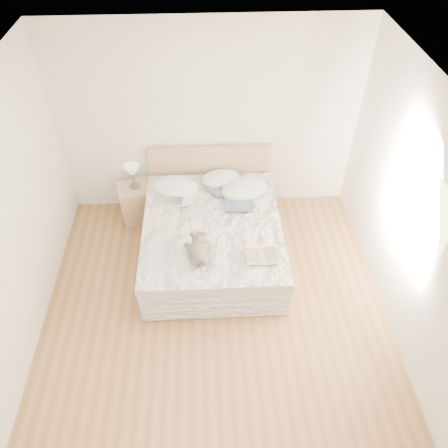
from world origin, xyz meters
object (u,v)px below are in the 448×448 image
(nightstand, at_px, (137,203))
(childrens_book, at_px, (262,256))
(table_lamp, at_px, (132,172))
(teddy_bear, at_px, (198,255))
(bed, at_px, (212,234))
(photo_book, at_px, (184,201))

(nightstand, bearing_deg, childrens_book, -41.68)
(table_lamp, bearing_deg, teddy_bear, -58.83)
(bed, xyz_separation_m, teddy_bear, (-0.18, -0.68, 0.34))
(photo_book, xyz_separation_m, teddy_bear, (0.17, -0.99, 0.02))
(bed, height_order, table_lamp, bed)
(nightstand, bearing_deg, table_lamp, 41.02)
(bed, distance_m, nightstand, 1.28)
(nightstand, height_order, photo_book, photo_book)
(nightstand, bearing_deg, photo_book, -30.75)
(photo_book, bearing_deg, table_lamp, 155.08)
(photo_book, relative_size, childrens_book, 0.76)
(table_lamp, height_order, childrens_book, table_lamp)
(bed, distance_m, childrens_book, 0.95)
(bed, xyz_separation_m, table_lamp, (-1.04, 0.74, 0.50))
(teddy_bear, bearing_deg, table_lamp, 119.14)
(teddy_bear, bearing_deg, nightstand, 119.87)
(table_lamp, xyz_separation_m, childrens_book, (1.59, -1.44, -0.18))
(nightstand, bearing_deg, bed, -34.62)
(nightstand, height_order, teddy_bear, teddy_bear)
(bed, relative_size, childrens_book, 5.28)
(teddy_bear, bearing_deg, bed, 73.13)
(bed, distance_m, teddy_bear, 0.78)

